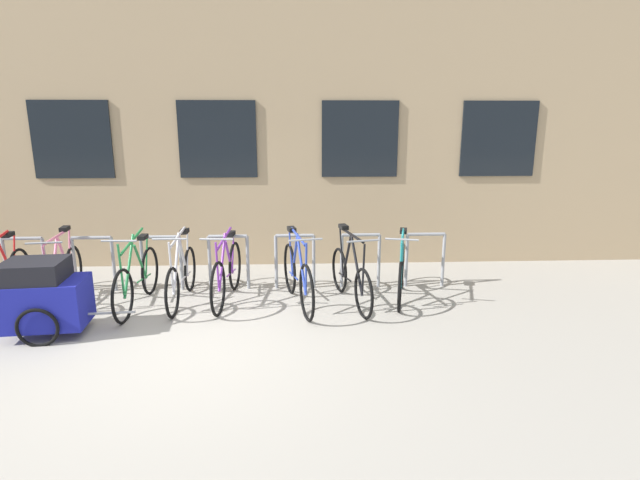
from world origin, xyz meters
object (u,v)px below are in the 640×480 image
object	(u,v)px
bicycle_red	(4,280)
bicycle_silver	(182,276)
bicycle_green	(137,279)
bicycle_purple	(227,273)
bicycle_pink	(62,276)
bicycle_black	(351,277)
bicycle_blue	(298,276)
bike_trailer	(44,296)
bicycle_teal	(401,272)

from	to	relation	value
bicycle_red	bicycle_silver	world-z (taller)	bicycle_red
bicycle_green	bicycle_silver	world-z (taller)	bicycle_green
bicycle_purple	bicycle_red	bearing A→B (deg)	-177.17
bicycle_pink	bicycle_black	distance (m)	4.04
bicycle_silver	bicycle_pink	bearing A→B (deg)	179.45
bicycle_red	bicycle_blue	bearing A→B (deg)	-0.95
bike_trailer	bicycle_pink	bearing A→B (deg)	105.15
bicycle_teal	bike_trailer	bearing A→B (deg)	-166.60
bicycle_teal	bike_trailer	xyz separation A→B (m)	(-4.49, -1.07, 0.10)
bicycle_teal	bicycle_silver	distance (m)	3.13
bicycle_pink	bicycle_silver	world-z (taller)	bicycle_silver
bicycle_purple	bicycle_green	xyz separation A→B (m)	(-1.20, -0.17, -0.01)
bike_trailer	bicycle_teal	bearing A→B (deg)	13.40
bicycle_teal	bicycle_black	bearing A→B (deg)	-167.26
bicycle_black	bicycle_red	bearing A→B (deg)	179.56
bicycle_red	bike_trailer	xyz separation A→B (m)	(1.01, -0.94, 0.09)
bicycle_blue	bike_trailer	size ratio (longest dim) A/B	1.23
bicycle_pink	bicycle_green	bearing A→B (deg)	-8.28
bicycle_purple	bike_trailer	bearing A→B (deg)	-151.49
bicycle_black	bicycle_purple	bearing A→B (deg)	173.95
bicycle_purple	bicycle_black	xyz separation A→B (m)	(1.74, -0.18, -0.01)
bicycle_green	bicycle_teal	bearing A→B (deg)	2.45
bicycle_black	bike_trailer	bearing A→B (deg)	-166.47
bicycle_purple	bicycle_black	distance (m)	1.75
bicycle_pink	bike_trailer	bearing A→B (deg)	-74.85
bicycle_red	bike_trailer	distance (m)	1.38
bicycle_blue	bicycle_pink	world-z (taller)	bicycle_blue
bicycle_blue	bicycle_teal	size ratio (longest dim) A/B	1.09
bicycle_red	bicycle_black	bearing A→B (deg)	-0.44
bicycle_teal	bicycle_silver	world-z (taller)	bicycle_silver
bicycle_black	bike_trailer	distance (m)	3.85
bicycle_green	bike_trailer	xyz separation A→B (m)	(-0.79, -0.91, 0.09)
bicycle_teal	bicycle_pink	bearing A→B (deg)	-179.99
bicycle_blue	bicycle_pink	bearing A→B (deg)	176.54
bicycle_black	bicycle_silver	bearing A→B (deg)	176.31
bicycle_green	bicycle_teal	distance (m)	3.70
bicycle_red	bicycle_teal	distance (m)	5.50
bicycle_red	bicycle_blue	xyz separation A→B (m)	(4.01, -0.07, 0.01)
bicycle_red	bicycle_green	xyz separation A→B (m)	(1.80, -0.03, -0.00)
bicycle_blue	bicycle_teal	xyz separation A→B (m)	(1.49, 0.20, -0.03)
bicycle_green	bicycle_purple	bearing A→B (deg)	8.20
bicycle_green	bicycle_pink	distance (m)	1.10
bicycle_pink	bicycle_silver	bearing A→B (deg)	-0.55
bicycle_red	bicycle_teal	world-z (taller)	bicycle_red
bicycle_red	bicycle_teal	size ratio (longest dim) A/B	1.02
bicycle_purple	bicycle_pink	world-z (taller)	bicycle_pink
bicycle_blue	bicycle_pink	distance (m)	3.30
bicycle_red	bicycle_green	size ratio (longest dim) A/B	0.93
bicycle_pink	bicycle_purple	bearing A→B (deg)	0.39
bicycle_pink	bicycle_teal	xyz separation A→B (m)	(4.78, 0.00, -0.01)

